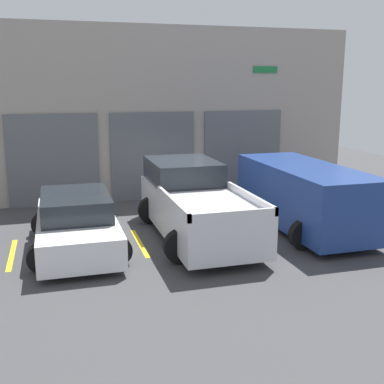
# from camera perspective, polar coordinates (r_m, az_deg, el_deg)

# --- Properties ---
(ground_plane) EXTENTS (28.00, 28.00, 0.00)m
(ground_plane) POSITION_cam_1_polar(r_m,az_deg,el_deg) (13.87, -1.24, -3.49)
(ground_plane) COLOR #3D3D3F
(shophouse_building) EXTENTS (13.92, 0.68, 5.75)m
(shophouse_building) POSITION_cam_1_polar(r_m,az_deg,el_deg) (16.55, -4.28, 9.04)
(shophouse_building) COLOR #9E9389
(shophouse_building) RESTS_ON ground
(pickup_truck) EXTENTS (2.50, 5.17, 1.81)m
(pickup_truck) POSITION_cam_1_polar(r_m,az_deg,el_deg) (12.43, 0.30, -1.35)
(pickup_truck) COLOR silver
(pickup_truck) RESTS_ON ground
(sedan_white) EXTENTS (2.21, 4.22, 1.33)m
(sedan_white) POSITION_cam_1_polar(r_m,az_deg,el_deg) (11.79, -13.51, -3.63)
(sedan_white) COLOR white
(sedan_white) RESTS_ON ground
(sedan_side) EXTENTS (2.36, 4.93, 1.74)m
(sedan_side) POSITION_cam_1_polar(r_m,az_deg,el_deg) (13.32, 13.09, -0.32)
(sedan_side) COLOR navy
(sedan_side) RESTS_ON ground
(parking_stripe_far_left) EXTENTS (0.12, 2.20, 0.01)m
(parking_stripe_far_left) POSITION_cam_1_polar(r_m,az_deg,el_deg) (11.99, -20.57, -6.95)
(parking_stripe_far_left) COLOR gold
(parking_stripe_far_left) RESTS_ON ground
(parking_stripe_left) EXTENTS (0.12, 2.20, 0.01)m
(parking_stripe_left) POSITION_cam_1_polar(r_m,az_deg,el_deg) (12.09, -6.21, -6.01)
(parking_stripe_left) COLOR gold
(parking_stripe_left) RESTS_ON ground
(parking_stripe_centre) EXTENTS (0.12, 2.20, 0.01)m
(parking_stripe_centre) POSITION_cam_1_polar(r_m,az_deg,el_deg) (12.91, 7.05, -4.81)
(parking_stripe_centre) COLOR gold
(parking_stripe_centre) RESTS_ON ground
(parking_stripe_right) EXTENTS (0.12, 2.20, 0.01)m
(parking_stripe_right) POSITION_cam_1_polar(r_m,az_deg,el_deg) (14.32, 18.17, -3.60)
(parking_stripe_right) COLOR gold
(parking_stripe_right) RESTS_ON ground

